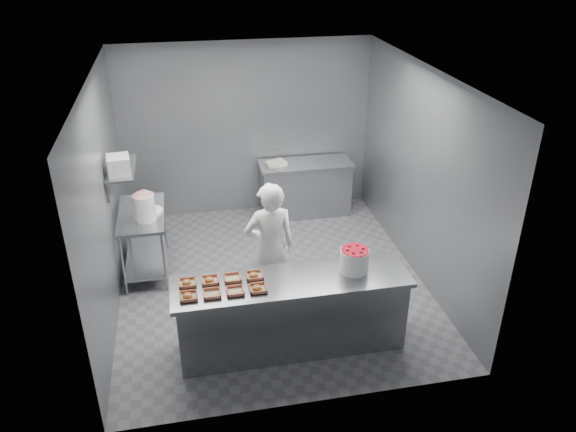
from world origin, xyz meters
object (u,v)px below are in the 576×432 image
object	(u,v)px
tray_5	(210,280)
worker	(270,248)
tray_6	(233,278)
tray_0	(188,296)
tray_3	(258,288)
back_counter	(305,188)
tray_7	(254,275)
tray_1	(212,294)
strawberry_tub	(354,259)
glaze_bucket	(144,207)
prep_table	(144,233)
tray_2	(235,291)
appliance	(119,165)
service_counter	(291,313)
tray_4	(187,283)

from	to	relation	value
tray_5	worker	size ratio (longest dim) A/B	0.11
worker	tray_6	bearing A→B (deg)	47.80
tray_0	tray_3	distance (m)	0.72
back_counter	tray_7	size ratio (longest dim) A/B	8.01
tray_3	worker	xyz separation A→B (m)	(0.29, 0.92, -0.07)
tray_1	strawberry_tub	world-z (taller)	strawberry_tub
back_counter	tray_5	size ratio (longest dim) A/B	8.01
tray_5	back_counter	bearing A→B (deg)	60.49
tray_0	tray_6	bearing A→B (deg)	27.15
strawberry_tub	glaze_bucket	bearing A→B (deg)	143.53
prep_table	tray_7	distance (m)	2.24
prep_table	tray_2	world-z (taller)	tray_2
tray_7	appliance	xyz separation A→B (m)	(-1.43, 1.62, 0.76)
strawberry_tub	tray_2	bearing A→B (deg)	-172.90
service_counter	tray_5	distance (m)	1.00
appliance	tray_4	bearing A→B (deg)	-73.03
tray_1	strawberry_tub	xyz separation A→B (m)	(1.58, 0.17, 0.12)
tray_3	tray_4	bearing A→B (deg)	161.02
tray_0	tray_4	size ratio (longest dim) A/B	1.00
back_counter	tray_4	distance (m)	3.75
tray_7	tray_2	bearing A→B (deg)	-133.73
tray_7	strawberry_tub	world-z (taller)	strawberry_tub
back_counter	strawberry_tub	world-z (taller)	strawberry_tub
tray_6	worker	size ratio (longest dim) A/B	0.11
service_counter	worker	bearing A→B (deg)	97.26
tray_4	tray_6	xyz separation A→B (m)	(0.48, 0.00, -0.00)
strawberry_tub	back_counter	bearing A→B (deg)	86.69
tray_5	tray_7	size ratio (longest dim) A/B	1.00
tray_4	tray_5	bearing A→B (deg)	0.00
back_counter	worker	bearing A→B (deg)	-112.22
back_counter	tray_5	bearing A→B (deg)	-119.51
tray_5	tray_6	bearing A→B (deg)	0.00
tray_5	appliance	xyz separation A→B (m)	(-0.95, 1.62, 0.76)
tray_2	tray_4	world-z (taller)	tray_4
tray_7	glaze_bucket	distance (m)	2.01
worker	strawberry_tub	xyz separation A→B (m)	(0.82, -0.76, 0.20)
back_counter	worker	xyz separation A→B (m)	(-1.00, -2.45, 0.40)
tray_0	strawberry_tub	size ratio (longest dim) A/B	0.58
service_counter	worker	world-z (taller)	worker
service_counter	glaze_bucket	xyz separation A→B (m)	(-1.58, 1.74, 0.63)
glaze_bucket	tray_0	bearing A→B (deg)	-75.84
back_counter	worker	size ratio (longest dim) A/B	0.88
tray_3	tray_7	bearing A→B (deg)	90.00
service_counter	strawberry_tub	size ratio (longest dim) A/B	8.05
service_counter	tray_4	distance (m)	1.21
tray_7	worker	distance (m)	0.74
glaze_bucket	tray_2	bearing A→B (deg)	-62.91
tray_1	tray_4	distance (m)	0.35
service_counter	tray_4	size ratio (longest dim) A/B	13.88
tray_0	glaze_bucket	size ratio (longest dim) A/B	0.44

